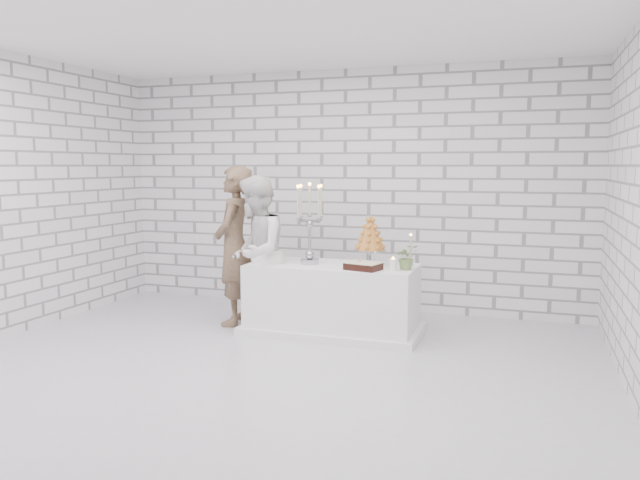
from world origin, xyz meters
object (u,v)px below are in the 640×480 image
(bride, at_px, (256,254))
(croquembouche, at_px, (370,240))
(cake_table, at_px, (332,299))
(groom, at_px, (234,246))
(candelabra, at_px, (310,223))

(bride, xyz_separation_m, croquembouche, (1.23, 0.26, 0.17))
(cake_table, height_order, bride, bride)
(groom, height_order, croquembouche, groom)
(cake_table, distance_m, croquembouche, 0.76)
(groom, bearing_deg, cake_table, 79.56)
(groom, bearing_deg, bride, 53.41)
(cake_table, xyz_separation_m, candelabra, (-0.24, -0.04, 0.82))
(cake_table, relative_size, bride, 1.05)
(bride, relative_size, candelabra, 1.93)
(cake_table, height_order, croquembouche, croquembouche)
(candelabra, bearing_deg, croquembouche, 12.38)
(groom, distance_m, croquembouche, 1.57)
(croquembouche, bearing_deg, bride, -168.08)
(groom, height_order, bride, groom)
(groom, xyz_separation_m, candelabra, (0.93, -0.06, 0.29))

